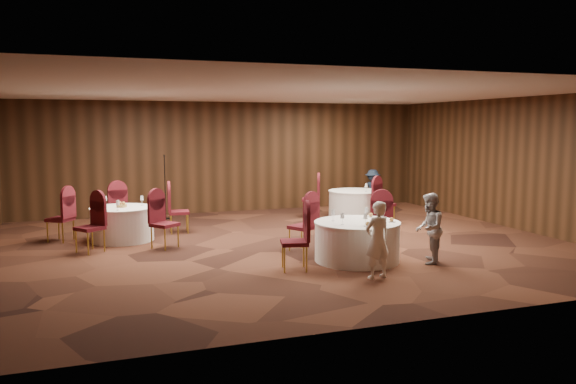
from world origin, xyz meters
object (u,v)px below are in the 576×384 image
object	(u,v)px
woman_a	(377,240)
woman_b	(429,228)
table_left	(122,224)
table_right	(355,204)
mic_stand	(165,200)
man_c	(373,190)
table_main	(357,241)

from	to	relation	value
woman_a	woman_b	xyz separation A→B (m)	(1.38, 0.60, 0.01)
table_left	woman_b	world-z (taller)	woman_b
table_right	woman_a	bearing A→B (deg)	-112.67
table_right	woman_b	xyz separation A→B (m)	(-1.04, -5.20, 0.27)
mic_stand	man_c	world-z (taller)	mic_stand
table_left	man_c	bearing A→B (deg)	16.46
table_left	man_c	xyz separation A→B (m)	(7.26, 2.15, 0.24)
table_right	mic_stand	bearing A→B (deg)	163.71
table_right	woman_b	distance (m)	5.31
woman_a	man_c	bearing A→B (deg)	-125.51
mic_stand	woman_b	xyz separation A→B (m)	(3.94, -6.66, 0.13)
table_left	woman_b	size ratio (longest dim) A/B	1.05
table_left	table_right	size ratio (longest dim) A/B	0.93
table_main	mic_stand	world-z (taller)	mic_stand
mic_stand	woman_b	distance (m)	7.73
woman_a	man_c	size ratio (longest dim) A/B	1.05
table_left	woman_a	bearing A→B (deg)	-50.26
woman_b	man_c	bearing A→B (deg)	-160.98
woman_a	table_right	bearing A→B (deg)	-121.05
man_c	mic_stand	bearing A→B (deg)	-154.52
table_main	table_left	xyz separation A→B (m)	(-4.04, 3.39, 0.00)
table_right	mic_stand	size ratio (longest dim) A/B	0.85
table_right	woman_a	distance (m)	6.29
woman_b	table_right	bearing A→B (deg)	-153.66
table_main	table_left	distance (m)	5.27
table_right	table_left	bearing A→B (deg)	-169.00
mic_stand	woman_a	bearing A→B (deg)	-70.59
table_right	table_main	bearing A→B (deg)	-115.57
woman_a	table_left	bearing A→B (deg)	-58.64
mic_stand	woman_a	distance (m)	7.69
table_left	table_main	bearing A→B (deg)	-39.98
woman_a	woman_b	bearing A→B (deg)	-164.97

